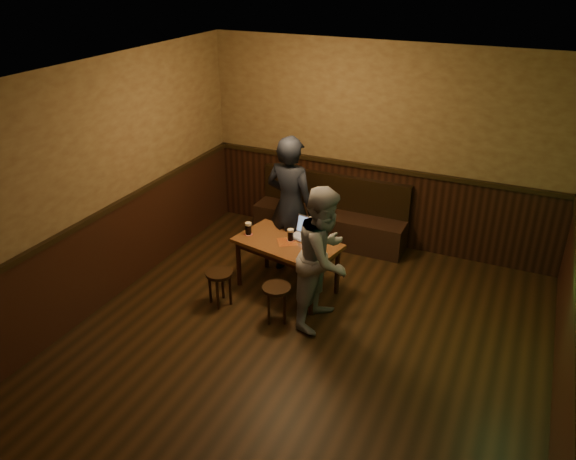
% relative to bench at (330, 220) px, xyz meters
% --- Properties ---
extents(room, '(5.04, 6.04, 2.84)m').
position_rel_bench_xyz_m(room, '(0.62, -2.53, 0.89)').
color(room, black).
rests_on(room, ground).
extents(bench, '(2.20, 0.50, 0.95)m').
position_rel_bench_xyz_m(bench, '(0.00, 0.00, 0.00)').
color(bench, black).
rests_on(bench, ground).
extents(pub_table, '(1.35, 0.94, 0.66)m').
position_rel_bench_xyz_m(pub_table, '(-0.00, -1.48, 0.26)').
color(pub_table, brown).
rests_on(pub_table, ground).
extents(stool_left, '(0.40, 0.40, 0.43)m').
position_rel_bench_xyz_m(stool_left, '(-0.59, -2.11, 0.04)').
color(stool_left, black).
rests_on(stool_left, ground).
extents(stool_right, '(0.41, 0.41, 0.44)m').
position_rel_bench_xyz_m(stool_right, '(0.16, -2.12, 0.04)').
color(stool_right, black).
rests_on(stool_right, ground).
extents(pint_left, '(0.10, 0.10, 0.16)m').
position_rel_bench_xyz_m(pint_left, '(-0.52, -1.49, 0.43)').
color(pint_left, '#A4141D').
rests_on(pint_left, pub_table).
extents(pint_mid, '(0.10, 0.10, 0.15)m').
position_rel_bench_xyz_m(pint_mid, '(0.02, -1.43, 0.42)').
color(pint_mid, '#A4141D').
rests_on(pint_mid, pub_table).
extents(pint_right, '(0.09, 0.09, 0.15)m').
position_rel_bench_xyz_m(pint_right, '(0.35, -1.58, 0.42)').
color(pint_right, '#A4141D').
rests_on(pint_right, pub_table).
extents(laptop, '(0.37, 0.32, 0.23)m').
position_rel_bench_xyz_m(laptop, '(0.15, -1.26, 0.41)').
color(laptop, silver).
rests_on(laptop, pub_table).
extents(menu, '(0.24, 0.18, 0.00)m').
position_rel_bench_xyz_m(menu, '(0.43, -1.78, 0.35)').
color(menu, silver).
rests_on(menu, pub_table).
extents(person_suit, '(0.72, 0.52, 1.84)m').
position_rel_bench_xyz_m(person_suit, '(-0.16, -1.03, 0.61)').
color(person_suit, black).
rests_on(person_suit, ground).
extents(person_grey, '(0.65, 0.82, 1.63)m').
position_rel_bench_xyz_m(person_grey, '(0.64, -1.90, 0.50)').
color(person_grey, gray).
rests_on(person_grey, ground).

